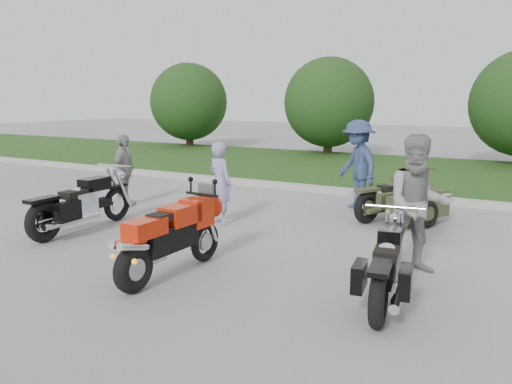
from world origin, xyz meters
The scene contains 13 objects.
ground centered at (0.00, 0.00, 0.00)m, with size 80.00×80.00×0.00m, color #A0A09B.
curb centered at (0.00, 6.00, 0.07)m, with size 60.00×0.30×0.15m, color #AEABA4.
grass_strip centered at (0.00, 10.15, 0.07)m, with size 60.00×8.00×0.14m, color #305A1F.
tree_far_left centered at (-10.00, 13.50, 2.19)m, with size 3.60×3.60×4.00m.
tree_mid_left centered at (-3.00, 13.50, 2.19)m, with size 3.60×3.60×4.00m.
sportbike_red centered at (0.32, -0.71, 0.57)m, with size 0.37×2.04×0.97m.
cruiser_left centered at (-2.55, 0.29, 0.47)m, with size 0.43×2.39×0.92m.
cruiser_right centered at (3.07, -0.19, 0.42)m, with size 0.56×2.14×0.83m.
cruiser_sidecar centered at (2.38, 3.84, 0.39)m, with size 1.60×2.01×0.83m.
person_stripe centered at (-0.69, 2.04, 0.78)m, with size 0.57×0.37×1.57m, color #928DC1.
person_grey centered at (3.12, 1.09, 0.94)m, with size 0.92×0.72×1.89m, color gray.
person_denim centered at (1.14, 4.59, 0.96)m, with size 1.24×0.71×1.91m, color navy.
person_back centered at (-3.42, 2.33, 0.79)m, with size 0.93×0.39×1.58m, color #989792.
Camera 1 is at (4.45, -5.71, 2.35)m, focal length 35.00 mm.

